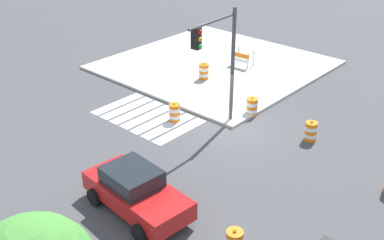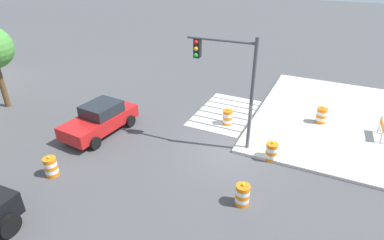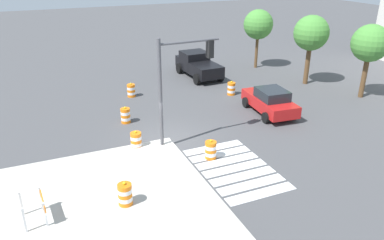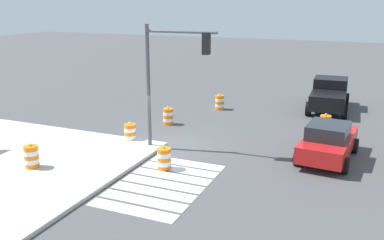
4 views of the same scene
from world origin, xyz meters
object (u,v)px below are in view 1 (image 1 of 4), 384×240
object	(u,v)px
traffic_barrel_far_curb	(311,131)
traffic_barrel_median_near	(175,113)
sports_car	(136,191)
traffic_barrel_on_sidewalk	(204,72)
traffic_light_pole	(219,52)
traffic_barrel_near_corner	(252,107)
construction_barricade	(241,57)

from	to	relation	value
traffic_barrel_far_curb	traffic_barrel_median_near	bearing A→B (deg)	24.83
sports_car	traffic_barrel_on_sidewalk	xyz separation A→B (m)	(6.01, -10.76, -0.21)
traffic_barrel_on_sidewalk	traffic_light_pole	size ratio (longest dim) A/B	0.19
traffic_barrel_median_near	traffic_light_pole	size ratio (longest dim) A/B	0.19
traffic_barrel_median_near	traffic_light_pole	xyz separation A→B (m)	(-2.13, -0.65, 3.46)
sports_car	traffic_barrel_far_curb	bearing A→B (deg)	-103.81
traffic_barrel_far_curb	traffic_light_pole	size ratio (longest dim) A/B	0.19
traffic_barrel_median_near	traffic_barrel_on_sidewalk	size ratio (longest dim) A/B	1.00
traffic_barrel_median_near	traffic_barrel_on_sidewalk	distance (m)	5.30
sports_car	traffic_barrel_median_near	bearing A→B (deg)	-57.61
sports_car	traffic_barrel_near_corner	xyz separation A→B (m)	(1.35, -9.02, -0.36)
traffic_light_pole	sports_car	bearing A→B (deg)	103.97
sports_car	construction_barricade	size ratio (longest dim) A/B	3.42
traffic_barrel_on_sidewalk	construction_barricade	distance (m)	3.15
traffic_barrel_near_corner	construction_barricade	bearing A→B (deg)	-48.68
traffic_barrel_median_near	traffic_barrel_far_curb	size ratio (longest dim) A/B	1.00
traffic_barrel_on_sidewalk	traffic_light_pole	xyz separation A→B (m)	(-4.36, 4.15, 3.31)
sports_car	traffic_barrel_far_curb	world-z (taller)	sports_car
traffic_barrel_on_sidewalk	traffic_light_pole	bearing A→B (deg)	136.40
traffic_barrel_median_near	traffic_barrel_on_sidewalk	xyz separation A→B (m)	(2.23, -4.81, 0.15)
traffic_barrel_far_curb	construction_barricade	bearing A→B (deg)	-33.80
sports_car	traffic_barrel_near_corner	size ratio (longest dim) A/B	4.36
traffic_barrel_near_corner	traffic_light_pole	bearing A→B (deg)	82.98
traffic_barrel_far_curb	traffic_light_pole	bearing A→B (deg)	28.87
traffic_barrel_near_corner	traffic_barrel_median_near	world-z (taller)	same
construction_barricade	traffic_light_pole	distance (m)	8.89
traffic_barrel_near_corner	construction_barricade	world-z (taller)	construction_barricade
traffic_barrel_far_curb	traffic_light_pole	xyz separation A→B (m)	(3.78, 2.09, 3.46)
traffic_barrel_near_corner	traffic_barrel_far_curb	xyz separation A→B (m)	(-3.48, 0.33, 0.00)
traffic_barrel_near_corner	traffic_barrel_far_curb	bearing A→B (deg)	174.61
traffic_barrel_near_corner	traffic_light_pole	world-z (taller)	traffic_light_pole
traffic_light_pole	construction_barricade	bearing A→B (deg)	-61.33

